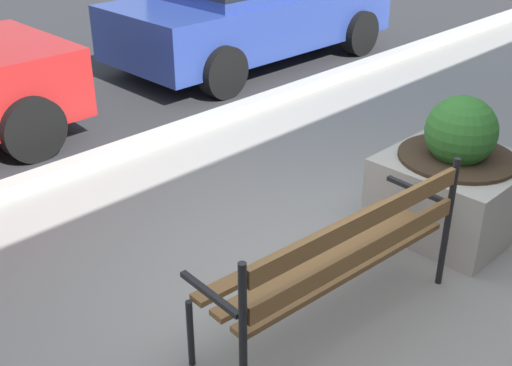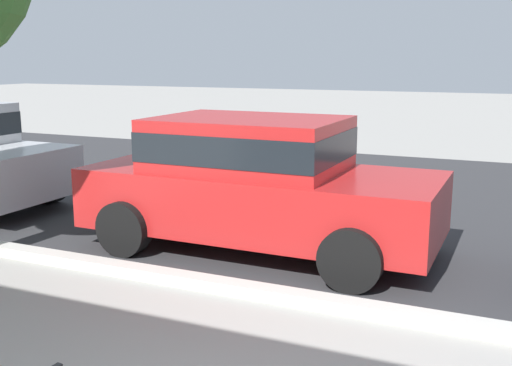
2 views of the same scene
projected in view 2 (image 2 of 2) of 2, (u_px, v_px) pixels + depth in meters
The scene contains 3 objects.
street_surface at pixel (444, 204), 9.46m from camera, with size 60.00×9.00×0.01m, color #2D2D30.
curb_stone at pixel (378, 311), 5.33m from camera, with size 60.00×0.20×0.12m, color #B2AFA8.
parked_car_red at pixel (256, 180), 7.11m from camera, with size 4.11×1.95×1.56m.
Camera 2 is at (1.04, -2.10, 2.23)m, focal length 42.85 mm.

